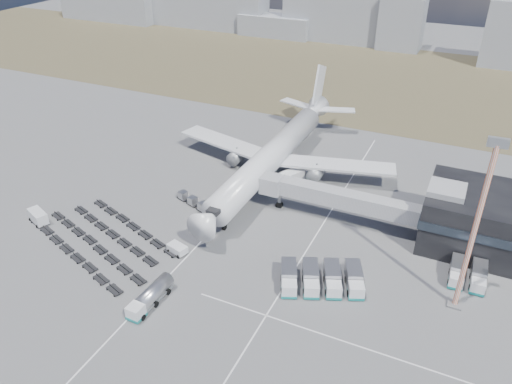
% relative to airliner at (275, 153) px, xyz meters
% --- Properties ---
extents(ground, '(420.00, 420.00, 0.00)m').
position_rel_airliner_xyz_m(ground, '(0.00, -32.38, -5.29)').
color(ground, '#565659').
rests_on(ground, ground).
extents(grass_strip, '(420.00, 90.00, 0.01)m').
position_rel_airliner_xyz_m(grass_strip, '(0.00, 77.62, -5.29)').
color(grass_strip, brown).
rests_on(grass_strip, ground).
extents(lane_markings, '(47.12, 110.00, 0.01)m').
position_rel_airliner_xyz_m(lane_markings, '(9.77, -29.38, -5.29)').
color(lane_markings, silver).
rests_on(lane_markings, ground).
extents(jet_bridge, '(30.30, 3.80, 7.05)m').
position_rel_airliner_xyz_m(jet_bridge, '(15.90, -11.95, -0.24)').
color(jet_bridge, '#939399').
rests_on(jet_bridge, ground).
extents(airliner, '(51.59, 64.53, 17.62)m').
position_rel_airliner_xyz_m(airliner, '(0.00, 0.00, 0.00)').
color(airliner, silver).
rests_on(airliner, ground).
extents(skyline, '(305.09, 22.64, 23.04)m').
position_rel_airliner_xyz_m(skyline, '(-10.84, 119.14, 3.60)').
color(skyline, gray).
rests_on(skyline, ground).
extents(fuel_tanker, '(2.67, 9.09, 2.91)m').
position_rel_airliner_xyz_m(fuel_tanker, '(-0.75, -45.48, -3.84)').
color(fuel_tanker, silver).
rests_on(fuel_tanker, ground).
extents(pushback_tug, '(3.92, 2.86, 1.56)m').
position_rel_airliner_xyz_m(pushback_tug, '(-4.00, -33.04, -4.51)').
color(pushback_tug, silver).
rests_on(pushback_tug, ground).
extents(utility_van, '(5.10, 3.68, 2.46)m').
position_rel_airliner_xyz_m(utility_van, '(-32.86, -36.10, -4.06)').
color(utility_van, silver).
rests_on(utility_van, ground).
extents(catering_truck, '(5.12, 6.98, 2.97)m').
position_rel_airliner_xyz_m(catering_truck, '(4.93, -2.66, -3.77)').
color(catering_truck, silver).
rests_on(catering_truck, ground).
extents(service_trucks_near, '(14.34, 11.30, 2.81)m').
position_rel_airliner_xyz_m(service_trucks_near, '(21.20, -30.75, -3.77)').
color(service_trucks_near, silver).
rests_on(service_trucks_near, ground).
extents(service_trucks_far, '(5.64, 6.67, 2.61)m').
position_rel_airliner_xyz_m(service_trucks_far, '(41.93, -19.85, -3.87)').
color(service_trucks_far, silver).
rests_on(service_trucks_far, ground).
extents(uld_row, '(11.54, 5.43, 1.62)m').
position_rel_airliner_xyz_m(uld_row, '(-8.31, -19.02, -4.32)').
color(uld_row, black).
rests_on(uld_row, ground).
extents(baggage_dollies, '(31.49, 22.18, 0.69)m').
position_rel_airliner_xyz_m(baggage_dollies, '(-18.29, -35.65, -4.95)').
color(baggage_dollies, black).
rests_on(baggage_dollies, ground).
extents(floodlight_mast, '(2.58, 2.12, 27.49)m').
position_rel_airliner_xyz_m(floodlight_mast, '(40.85, -26.34, 8.49)').
color(floodlight_mast, '#D35021').
rests_on(floodlight_mast, ground).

